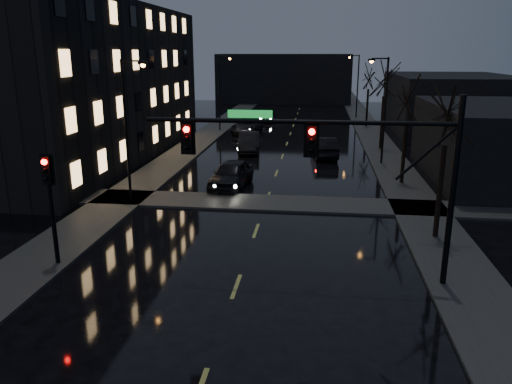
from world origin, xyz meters
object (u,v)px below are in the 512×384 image
(oncoming_car_b, at_px, (249,142))
(oncoming_car_d, at_px, (267,116))
(oncoming_car_c, at_px, (247,126))
(oncoming_car_a, at_px, (231,174))
(lead_car, at_px, (324,147))

(oncoming_car_b, relative_size, oncoming_car_d, 1.05)
(oncoming_car_c, bearing_deg, oncoming_car_a, -79.52)
(oncoming_car_c, xyz_separation_m, oncoming_car_d, (1.29, 8.95, -0.06))
(oncoming_car_b, height_order, oncoming_car_c, oncoming_car_b)
(oncoming_car_b, distance_m, oncoming_car_c, 10.37)
(oncoming_car_c, xyz_separation_m, lead_car, (8.07, -11.73, 0.06))
(oncoming_car_d, bearing_deg, lead_car, -77.04)
(oncoming_car_a, height_order, oncoming_car_b, oncoming_car_a)
(oncoming_car_a, xyz_separation_m, oncoming_car_b, (-0.46, 11.81, -0.01))
(oncoming_car_b, bearing_deg, lead_car, -19.09)
(oncoming_car_c, bearing_deg, oncoming_car_d, 86.90)
(oncoming_car_d, bearing_deg, oncoming_car_b, -94.20)
(oncoming_car_a, bearing_deg, oncoming_car_d, 98.81)
(oncoming_car_a, bearing_deg, oncoming_car_c, 102.73)
(oncoming_car_c, relative_size, lead_car, 1.10)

